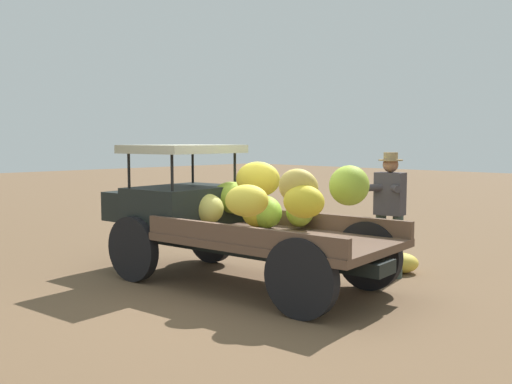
# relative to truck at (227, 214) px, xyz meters

# --- Properties ---
(ground_plane) EXTENTS (60.00, 60.00, 0.00)m
(ground_plane) POSITION_rel_truck_xyz_m (-0.44, 0.11, -0.94)
(ground_plane) COLOR brown
(truck) EXTENTS (4.58, 2.17, 1.89)m
(truck) POSITION_rel_truck_xyz_m (0.00, 0.00, 0.00)
(truck) COLOR black
(truck) RESTS_ON ground
(farmer) EXTENTS (0.52, 0.48, 1.79)m
(farmer) POSITION_rel_truck_xyz_m (-1.49, -1.78, 0.08)
(farmer) COLOR #384641
(farmer) RESTS_ON ground
(loose_banana_bunch) EXTENTS (0.67, 0.65, 0.30)m
(loose_banana_bunch) POSITION_rel_truck_xyz_m (-1.49, -2.14, -0.79)
(loose_banana_bunch) COLOR gold
(loose_banana_bunch) RESTS_ON ground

